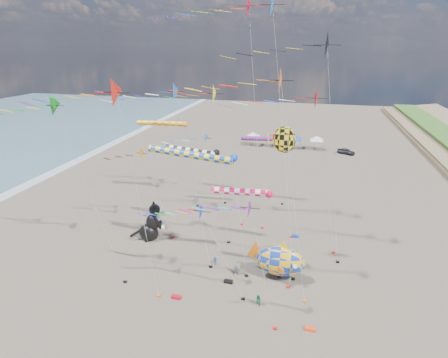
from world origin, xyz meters
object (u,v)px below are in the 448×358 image
cat_inflatable (150,221)px  child_green (258,300)px  person_adult (237,267)px  parked_car (346,151)px  fish_inflatable (280,261)px  child_blue (215,260)px

cat_inflatable → child_green: (14.97, -8.73, -1.91)m
person_adult → parked_car: bearing=63.4°
person_adult → child_green: bearing=-65.6°
child_green → parked_car: parked_car is taller
cat_inflatable → fish_inflatable: (16.47, -4.37, -0.19)m
person_adult → child_green: size_ratio=1.42×
child_green → child_blue: (-5.70, 5.43, -0.12)m
person_adult → parked_car: size_ratio=0.46×
fish_inflatable → person_adult: 4.63m
fish_inflatable → parked_car: 49.93m
parked_car → child_green: bearing=-166.7°
child_green → child_blue: 7.87m
fish_inflatable → child_blue: (-7.20, 1.07, -1.83)m
child_green → parked_car: (11.66, 53.21, 0.03)m
cat_inflatable → parked_car: 51.88m
child_green → parked_car: bearing=107.5°
child_blue → fish_inflatable: bearing=-31.4°
parked_car → child_blue: bearing=-174.3°
person_adult → child_green: 5.15m
cat_inflatable → child_green: 17.44m
cat_inflatable → parked_car: (26.63, 44.48, -1.88)m
person_adult → child_blue: 3.07m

